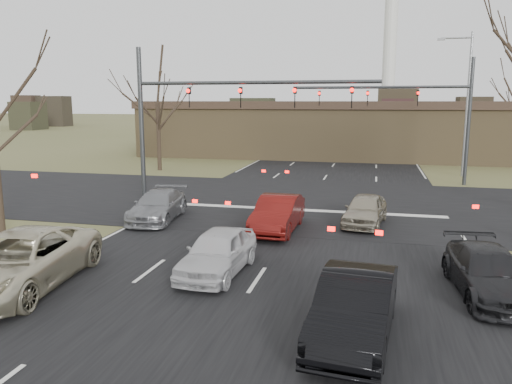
% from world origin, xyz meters
% --- Properties ---
extents(ground, '(360.00, 360.00, 0.00)m').
position_xyz_m(ground, '(0.00, 0.00, 0.00)').
color(ground, brown).
rests_on(ground, ground).
extents(road_main, '(14.00, 300.00, 0.02)m').
position_xyz_m(road_main, '(0.00, 60.00, 0.01)').
color(road_main, black).
rests_on(road_main, ground).
extents(road_cross, '(200.00, 14.00, 0.02)m').
position_xyz_m(road_cross, '(0.00, 15.00, 0.01)').
color(road_cross, black).
rests_on(road_cross, ground).
extents(building, '(42.40, 10.40, 5.30)m').
position_xyz_m(building, '(2.00, 38.00, 2.67)').
color(building, olive).
rests_on(building, ground).
extents(mast_arm_near, '(12.12, 0.24, 8.00)m').
position_xyz_m(mast_arm_near, '(-5.23, 13.00, 5.07)').
color(mast_arm_near, '#383A3D').
rests_on(mast_arm_near, ground).
extents(mast_arm_far, '(11.12, 0.24, 8.00)m').
position_xyz_m(mast_arm_far, '(6.18, 23.00, 5.02)').
color(mast_arm_far, '#383A3D').
rests_on(mast_arm_far, ground).
extents(streetlight_right_far, '(2.34, 0.25, 10.00)m').
position_xyz_m(streetlight_right_far, '(9.32, 27.00, 5.59)').
color(streetlight_right_far, gray).
rests_on(streetlight_right_far, ground).
extents(tree_left_far, '(5.70, 5.70, 9.50)m').
position_xyz_m(tree_left_far, '(-13.00, 25.00, 7.34)').
color(tree_left_far, black).
rests_on(tree_left_far, ground).
extents(car_silver_suv, '(3.27, 6.08, 1.62)m').
position_xyz_m(car_silver_suv, '(-6.50, 0.84, 0.81)').
color(car_silver_suv, '#C0B99B').
rests_on(car_silver_suv, ground).
extents(car_white_sedan, '(1.84, 4.17, 1.39)m').
position_xyz_m(car_white_sedan, '(-1.35, 3.35, 0.70)').
color(car_white_sedan, silver).
rests_on(car_white_sedan, ground).
extents(car_black_hatch, '(2.02, 4.70, 1.50)m').
position_xyz_m(car_black_hatch, '(3.00, -0.07, 0.75)').
color(car_black_hatch, black).
rests_on(car_black_hatch, ground).
extents(car_charcoal_sedan, '(2.22, 4.60, 1.29)m').
position_xyz_m(car_charcoal_sedan, '(6.50, 3.39, 0.65)').
color(car_charcoal_sedan, black).
rests_on(car_charcoal_sedan, ground).
extents(car_grey_ahead, '(2.29, 4.69, 1.31)m').
position_xyz_m(car_grey_ahead, '(-6.16, 9.54, 0.66)').
color(car_grey_ahead, gray).
rests_on(car_grey_ahead, ground).
extents(car_red_ahead, '(1.66, 4.47, 1.46)m').
position_xyz_m(car_red_ahead, '(-0.50, 8.85, 0.73)').
color(car_red_ahead, '#590F0C').
rests_on(car_red_ahead, ground).
extents(car_silver_ahead, '(2.11, 4.11, 1.34)m').
position_xyz_m(car_silver_ahead, '(3.00, 10.79, 0.67)').
color(car_silver_ahead, gray).
rests_on(car_silver_ahead, ground).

